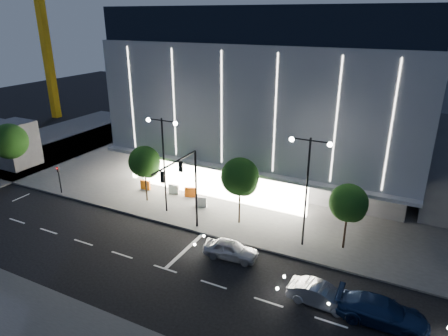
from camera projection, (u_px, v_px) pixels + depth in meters
ground at (155, 252)px, 31.07m from camera, size 160.00×160.00×0.00m
sidewalk_museum at (305, 165)px, 48.93m from camera, size 70.00×40.00×0.15m
sidewalk_west at (12, 156)px, 52.02m from camera, size 16.00×50.00×0.15m
museum at (289, 91)px, 45.08m from camera, size 30.00×25.80×18.00m
traffic_mast at (186, 180)px, 31.63m from camera, size 0.33×5.89×7.07m
street_lamp_west at (163, 152)px, 35.20m from camera, size 3.16×0.36×9.00m
street_lamp_east at (308, 177)px, 29.72m from camera, size 3.16×0.36×9.00m
ped_signal_far at (59, 177)px, 40.46m from camera, size 0.22×0.24×3.00m
tree_left at (145, 163)px, 37.99m from camera, size 3.02×3.02×5.72m
tree_mid at (240, 179)px, 33.67m from camera, size 3.25×3.25×6.15m
tree_right at (349, 205)px, 30.04m from camera, size 2.91×2.91×5.51m
car_lead at (231, 249)px, 30.09m from camera, size 4.32×2.08×1.42m
car_second at (321, 295)px, 25.19m from camera, size 4.31×1.70×1.40m
car_third at (382, 312)px, 23.68m from camera, size 5.39×2.30×1.55m
barrier_a at (145, 185)px, 41.66m from camera, size 1.11×0.30×1.00m
barrier_b at (174, 189)px, 40.66m from camera, size 1.12×0.36×1.00m
barrier_c at (190, 192)px, 39.95m from camera, size 1.12×0.59×1.00m
barrier_d at (201, 202)px, 37.89m from camera, size 1.13×0.50×1.00m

